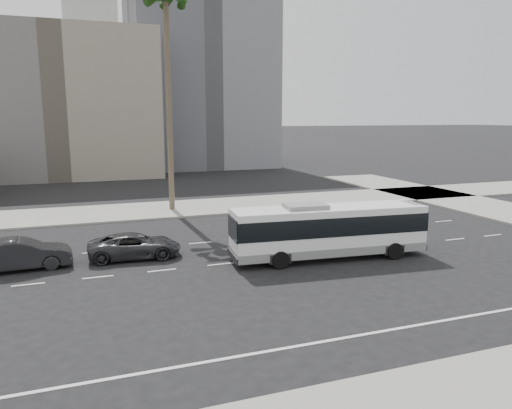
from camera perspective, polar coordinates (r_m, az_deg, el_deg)
name	(u,v)px	position (r m, az deg, el deg)	size (l,w,h in m)	color
ground	(275,259)	(25.80, 2.25, -6.45)	(700.00, 700.00, 0.00)	black
sidewalk_north	(205,207)	(40.18, -6.04, -0.28)	(120.00, 7.00, 0.15)	gray
midrise_beige_west	(58,105)	(67.96, -22.45, 10.90)	(24.00, 18.00, 18.00)	slate
midrise_gray_center	(198,80)	(77.06, -6.95, 14.42)	(20.00, 20.00, 26.00)	#5B5D64
civic_tower	(92,56)	(274.78, -18.88, 16.39)	(42.00, 42.00, 129.00)	silver
highrise_right	(189,63)	(260.11, -7.91, 16.35)	(26.00, 26.00, 70.00)	slate
highrise_far	(221,78)	(294.65, -4.21, 14.73)	(22.00, 22.00, 60.00)	slate
city_bus	(329,229)	(25.82, 8.65, -2.93)	(10.62, 3.22, 3.00)	white
car_a	(135,246)	(26.56, -14.18, -4.76)	(4.83, 2.23, 1.34)	#2E2E31
car_b	(21,254)	(26.48, -26.12, -5.33)	(4.72, 1.65, 1.56)	black
palm_near	(166,0)	(39.48, -10.70, 22.78)	(5.27, 5.27, 17.73)	brown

